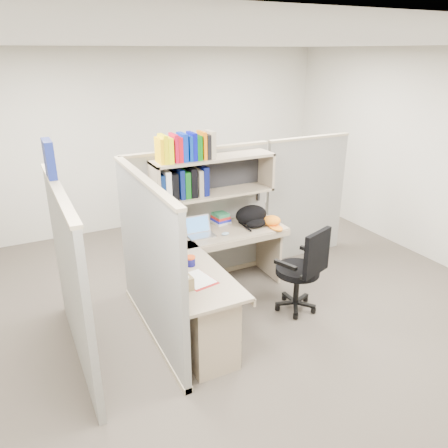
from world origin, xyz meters
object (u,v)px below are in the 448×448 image
backpack (253,216)px  snack_canister (190,261)px  task_chair (300,282)px  desk (211,299)px  laptop (201,227)px

backpack → snack_canister: size_ratio=4.08×
backpack → task_chair: 0.96m
task_chair → desk: bearing=-179.4°
snack_canister → task_chair: size_ratio=0.10×
backpack → desk: bearing=-119.6°
backpack → snack_canister: (-1.05, -0.62, -0.07)m
backpack → snack_canister: bearing=-130.4°
desk → backpack: 1.32m
backpack → task_chair: bearing=-62.8°
desk → laptop: laptop is taller
laptop → task_chair: size_ratio=0.30×
desk → backpack: (0.94, 0.82, 0.41)m
desk → laptop: 0.94m
laptop → task_chair: (0.79, -0.80, -0.49)m
backpack → snack_canister: backpack is taller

